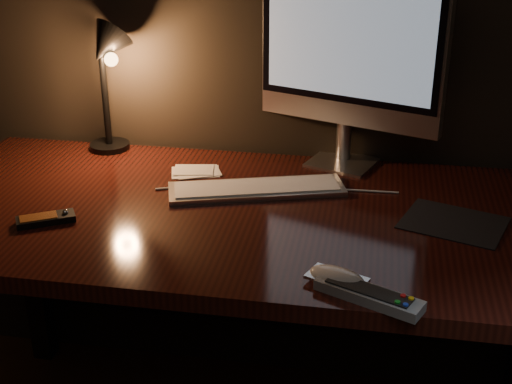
% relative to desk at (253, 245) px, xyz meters
% --- Properties ---
extents(desk, '(1.60, 0.75, 0.75)m').
position_rel_desk_xyz_m(desk, '(0.00, 0.00, 0.00)').
color(desk, black).
rests_on(desk, ground).
extents(monitor, '(0.49, 0.20, 0.54)m').
position_rel_desk_xyz_m(monitor, '(0.20, 0.26, 0.45)').
color(monitor, silver).
rests_on(monitor, desk).
extents(keyboard, '(0.45, 0.25, 0.02)m').
position_rel_desk_xyz_m(keyboard, '(0.00, 0.04, 0.14)').
color(keyboard, silver).
rests_on(keyboard, desk).
extents(mousepad, '(0.26, 0.24, 0.00)m').
position_rel_desk_xyz_m(mousepad, '(0.47, -0.05, 0.13)').
color(mousepad, black).
rests_on(mousepad, desk).
extents(mouse, '(0.13, 0.10, 0.02)m').
position_rel_desk_xyz_m(mouse, '(0.23, -0.36, 0.14)').
color(mouse, white).
rests_on(mouse, desk).
extents(media_remote, '(0.13, 0.11, 0.02)m').
position_rel_desk_xyz_m(media_remote, '(-0.44, -0.21, 0.14)').
color(media_remote, black).
rests_on(media_remote, desk).
extents(tv_remote, '(0.21, 0.13, 0.03)m').
position_rel_desk_xyz_m(tv_remote, '(0.29, -0.41, 0.14)').
color(tv_remote, gray).
rests_on(tv_remote, desk).
extents(papers, '(0.14, 0.11, 0.01)m').
position_rel_desk_xyz_m(papers, '(-0.18, 0.13, 0.13)').
color(papers, white).
rests_on(papers, desk).
extents(desk_lamp, '(0.18, 0.19, 0.38)m').
position_rel_desk_xyz_m(desk_lamp, '(-0.44, 0.23, 0.38)').
color(desk_lamp, black).
rests_on(desk_lamp, desk).
extents(cable, '(0.59, 0.11, 0.01)m').
position_rel_desk_xyz_m(cable, '(0.05, 0.06, 0.13)').
color(cable, white).
rests_on(cable, desk).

